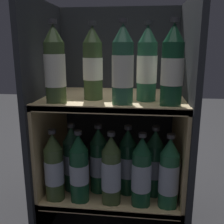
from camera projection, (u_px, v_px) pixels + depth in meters
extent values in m
cube|color=#23262B|center=(119.00, 106.00, 1.25)|extent=(0.57, 0.02, 0.89)
cube|color=#23262B|center=(47.00, 116.00, 1.07)|extent=(0.02, 0.44, 0.89)
cube|color=#23262B|center=(185.00, 121.00, 1.01)|extent=(0.02, 0.44, 0.89)
cube|color=#DBBC84|center=(114.00, 184.00, 1.11)|extent=(0.53, 0.40, 0.02)
cube|color=#DBBC84|center=(108.00, 211.00, 0.93)|extent=(0.53, 0.02, 0.03)
cube|color=#DBBC84|center=(56.00, 197.00, 1.16)|extent=(0.01, 0.40, 0.15)
cube|color=#DBBC84|center=(175.00, 205.00, 1.10)|extent=(0.01, 0.40, 0.15)
cube|color=#DBBC84|center=(114.00, 98.00, 1.02)|extent=(0.53, 0.40, 0.02)
cube|color=#DBBC84|center=(107.00, 110.00, 0.84)|extent=(0.53, 0.02, 0.03)
cube|color=#DBBC84|center=(53.00, 159.00, 1.12)|extent=(0.01, 0.40, 0.52)
cube|color=#DBBC84|center=(177.00, 165.00, 1.06)|extent=(0.01, 0.40, 0.52)
cylinder|color=#384C28|center=(55.00, 73.00, 0.88)|extent=(0.07, 0.07, 0.20)
cylinder|color=silver|center=(55.00, 70.00, 0.87)|extent=(0.07, 0.07, 0.11)
cone|color=#384C28|center=(53.00, 33.00, 0.84)|extent=(0.07, 0.07, 0.06)
cylinder|color=#333338|center=(52.00, 21.00, 0.84)|extent=(0.03, 0.03, 0.01)
cylinder|color=#285B42|center=(123.00, 74.00, 0.85)|extent=(0.07, 0.07, 0.20)
cylinder|color=silver|center=(123.00, 71.00, 0.85)|extent=(0.07, 0.07, 0.10)
cone|color=#285B42|center=(123.00, 33.00, 0.82)|extent=(0.07, 0.07, 0.06)
cylinder|color=#333338|center=(123.00, 20.00, 0.81)|extent=(0.03, 0.03, 0.01)
cylinder|color=#144228|center=(172.00, 75.00, 0.83)|extent=(0.07, 0.07, 0.20)
cylinder|color=silver|center=(172.00, 72.00, 0.83)|extent=(0.07, 0.07, 0.09)
cone|color=#144228|center=(174.00, 32.00, 0.80)|extent=(0.07, 0.07, 0.06)
cylinder|color=#333338|center=(175.00, 20.00, 0.79)|extent=(0.03, 0.03, 0.01)
cylinder|color=#384C28|center=(93.00, 72.00, 0.94)|extent=(0.07, 0.07, 0.20)
cylinder|color=silver|center=(93.00, 69.00, 0.94)|extent=(0.07, 0.07, 0.08)
cone|color=#384C28|center=(92.00, 34.00, 0.91)|extent=(0.07, 0.07, 0.06)
cylinder|color=#333338|center=(92.00, 23.00, 0.90)|extent=(0.03, 0.03, 0.01)
cylinder|color=#285B42|center=(147.00, 72.00, 0.92)|extent=(0.07, 0.07, 0.20)
cylinder|color=silver|center=(147.00, 69.00, 0.92)|extent=(0.07, 0.07, 0.09)
cone|color=#285B42|center=(148.00, 34.00, 0.89)|extent=(0.07, 0.07, 0.06)
cylinder|color=#333338|center=(148.00, 22.00, 0.88)|extent=(0.03, 0.03, 0.01)
cylinder|color=#384C28|center=(54.00, 174.00, 0.97)|extent=(0.07, 0.07, 0.20)
cylinder|color=#9EA8BC|center=(54.00, 171.00, 0.97)|extent=(0.07, 0.07, 0.09)
cone|color=#384C28|center=(52.00, 141.00, 0.94)|extent=(0.07, 0.07, 0.06)
cylinder|color=#333338|center=(52.00, 131.00, 0.93)|extent=(0.03, 0.03, 0.01)
cylinder|color=#144228|center=(79.00, 175.00, 0.96)|extent=(0.07, 0.07, 0.20)
cylinder|color=#9EA8BC|center=(79.00, 173.00, 0.96)|extent=(0.07, 0.07, 0.07)
cone|color=#144228|center=(78.00, 142.00, 0.93)|extent=(0.07, 0.07, 0.06)
cylinder|color=#333338|center=(78.00, 132.00, 0.92)|extent=(0.03, 0.03, 0.01)
cylinder|color=#384C28|center=(111.00, 177.00, 0.95)|extent=(0.07, 0.07, 0.20)
cylinder|color=#9EA8BC|center=(111.00, 175.00, 0.94)|extent=(0.07, 0.07, 0.11)
cone|color=#384C28|center=(111.00, 143.00, 0.91)|extent=(0.07, 0.07, 0.06)
cylinder|color=#333338|center=(111.00, 134.00, 0.90)|extent=(0.03, 0.03, 0.01)
cylinder|color=#144228|center=(141.00, 179.00, 0.93)|extent=(0.07, 0.07, 0.20)
cylinder|color=#9EA8BC|center=(141.00, 176.00, 0.93)|extent=(0.07, 0.07, 0.10)
cone|color=#144228|center=(142.00, 145.00, 0.90)|extent=(0.07, 0.07, 0.06)
cylinder|color=#333338|center=(143.00, 135.00, 0.89)|extent=(0.03, 0.03, 0.01)
cylinder|color=#1E5638|center=(169.00, 181.00, 0.92)|extent=(0.07, 0.07, 0.20)
cylinder|color=#9EA8BC|center=(169.00, 178.00, 0.92)|extent=(0.07, 0.07, 0.11)
cone|color=#1E5638|center=(171.00, 146.00, 0.89)|extent=(0.07, 0.07, 0.06)
cylinder|color=#333338|center=(171.00, 136.00, 0.88)|extent=(0.03, 0.03, 0.01)
cylinder|color=#285B42|center=(72.00, 165.00, 1.04)|extent=(0.07, 0.07, 0.20)
cylinder|color=#9EA8BC|center=(72.00, 163.00, 1.04)|extent=(0.07, 0.07, 0.08)
cone|color=#285B42|center=(71.00, 134.00, 1.01)|extent=(0.07, 0.07, 0.06)
cylinder|color=#333338|center=(71.00, 125.00, 1.00)|extent=(0.03, 0.03, 0.01)
cylinder|color=#194C2D|center=(99.00, 167.00, 1.03)|extent=(0.07, 0.07, 0.20)
cylinder|color=#9EA8BC|center=(99.00, 164.00, 1.03)|extent=(0.07, 0.07, 0.08)
cone|color=#194C2D|center=(98.00, 135.00, 1.00)|extent=(0.07, 0.07, 0.06)
cylinder|color=#333338|center=(98.00, 126.00, 0.99)|extent=(0.03, 0.03, 0.01)
cylinder|color=#144228|center=(127.00, 168.00, 1.02)|extent=(0.07, 0.07, 0.20)
cylinder|color=#9EA8BC|center=(128.00, 166.00, 1.01)|extent=(0.07, 0.07, 0.08)
cone|color=#144228|center=(128.00, 137.00, 0.98)|extent=(0.07, 0.07, 0.06)
cylinder|color=#333338|center=(128.00, 127.00, 0.97)|extent=(0.03, 0.03, 0.01)
cylinder|color=#1E5638|center=(154.00, 170.00, 1.00)|extent=(0.07, 0.07, 0.20)
cylinder|color=#9EA8BC|center=(154.00, 167.00, 1.00)|extent=(0.07, 0.07, 0.07)
cone|color=#1E5638|center=(155.00, 138.00, 0.97)|extent=(0.07, 0.07, 0.06)
cylinder|color=#333338|center=(156.00, 128.00, 0.96)|extent=(0.03, 0.03, 0.01)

